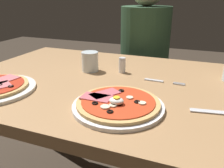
{
  "coord_description": "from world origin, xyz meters",
  "views": [
    {
      "loc": [
        0.36,
        -0.81,
        1.06
      ],
      "look_at": [
        0.09,
        -0.11,
        0.76
      ],
      "focal_mm": 37.01,
      "sensor_mm": 36.0,
      "label": 1
    }
  ],
  "objects_px": {
    "water_glass_near": "(90,63)",
    "dining_table": "(101,104)",
    "salt_shaker": "(122,65)",
    "diner_person": "(143,70)",
    "pizza_foreground": "(118,104)",
    "fork": "(161,81)"
  },
  "relations": [
    {
      "from": "water_glass_near",
      "to": "dining_table",
      "type": "bearing_deg",
      "value": -43.18
    },
    {
      "from": "salt_shaker",
      "to": "diner_person",
      "type": "distance_m",
      "value": 0.61
    },
    {
      "from": "pizza_foreground",
      "to": "diner_person",
      "type": "distance_m",
      "value": 0.92
    },
    {
      "from": "salt_shaker",
      "to": "dining_table",
      "type": "bearing_deg",
      "value": -117.02
    },
    {
      "from": "pizza_foreground",
      "to": "water_glass_near",
      "type": "distance_m",
      "value": 0.38
    },
    {
      "from": "dining_table",
      "to": "pizza_foreground",
      "type": "height_order",
      "value": "pizza_foreground"
    },
    {
      "from": "dining_table",
      "to": "pizza_foreground",
      "type": "relative_size",
      "value": 4.11
    },
    {
      "from": "dining_table",
      "to": "diner_person",
      "type": "distance_m",
      "value": 0.68
    },
    {
      "from": "dining_table",
      "to": "pizza_foreground",
      "type": "bearing_deg",
      "value": -54.62
    },
    {
      "from": "diner_person",
      "to": "dining_table",
      "type": "bearing_deg",
      "value": 88.28
    },
    {
      "from": "salt_shaker",
      "to": "diner_person",
      "type": "xyz_separation_m",
      "value": [
        -0.04,
        0.57,
        -0.2
      ]
    },
    {
      "from": "pizza_foreground",
      "to": "salt_shaker",
      "type": "relative_size",
      "value": 4.16
    },
    {
      "from": "fork",
      "to": "salt_shaker",
      "type": "relative_size",
      "value": 2.36
    },
    {
      "from": "dining_table",
      "to": "diner_person",
      "type": "height_order",
      "value": "diner_person"
    },
    {
      "from": "dining_table",
      "to": "diner_person",
      "type": "xyz_separation_m",
      "value": [
        0.02,
        0.68,
        -0.05
      ]
    },
    {
      "from": "diner_person",
      "to": "salt_shaker",
      "type": "bearing_deg",
      "value": 93.56
    },
    {
      "from": "pizza_foreground",
      "to": "water_glass_near",
      "type": "relative_size",
      "value": 3.22
    },
    {
      "from": "dining_table",
      "to": "fork",
      "type": "relative_size",
      "value": 7.25
    },
    {
      "from": "fork",
      "to": "salt_shaker",
      "type": "distance_m",
      "value": 0.19
    },
    {
      "from": "diner_person",
      "to": "pizza_foreground",
      "type": "bearing_deg",
      "value": 98.41
    },
    {
      "from": "salt_shaker",
      "to": "fork",
      "type": "bearing_deg",
      "value": -17.29
    },
    {
      "from": "pizza_foreground",
      "to": "fork",
      "type": "bearing_deg",
      "value": 72.59
    }
  ]
}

